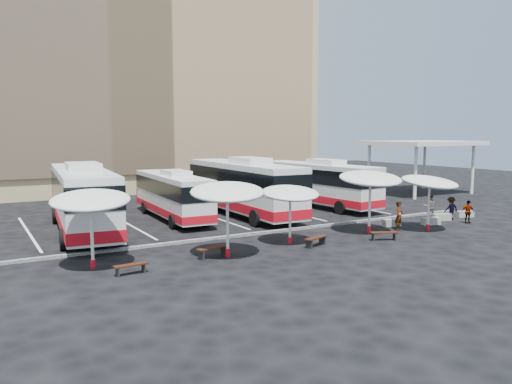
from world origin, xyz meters
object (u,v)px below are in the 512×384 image
wood_bench_0 (131,267)px  wood_bench_3 (384,234)px  sunshade_4 (430,182)px  conc_bench_1 (431,221)px  bus_0 (82,197)px  sunshade_0 (91,201)px  passenger_1 (430,207)px  passenger_0 (399,216)px  conc_bench_2 (442,217)px  conc_bench_3 (465,214)px  wood_bench_2 (316,239)px  passenger_2 (468,212)px  sunshade_1 (227,192)px  sunshade_2 (290,193)px  wood_bench_1 (213,250)px  bus_2 (243,186)px  conc_bench_0 (391,223)px  bus_3 (317,182)px  passenger_3 (451,208)px  bus_1 (172,194)px  sunshade_3 (370,179)px

wood_bench_0 → wood_bench_3: (14.19, -0.41, 0.02)m
wood_bench_0 → wood_bench_3: bearing=-1.7°
sunshade_4 → conc_bench_1: size_ratio=3.06×
bus_0 → sunshade_0: bearing=-92.9°
sunshade_0 → passenger_1: sunshade_0 is taller
sunshade_0 → passenger_0: size_ratio=2.42×
conc_bench_2 → conc_bench_3: conc_bench_2 is taller
wood_bench_2 → passenger_2: passenger_2 is taller
sunshade_1 → conc_bench_3: 20.16m
sunshade_2 → wood_bench_1: bearing=-172.7°
wood_bench_1 → wood_bench_0: bearing=-168.2°
wood_bench_0 → wood_bench_3: 14.20m
bus_2 → wood_bench_3: (2.68, -11.54, -1.82)m
conc_bench_0 → sunshade_4: bearing=-69.7°
passenger_2 → conc_bench_0: bearing=-177.1°
sunshade_0 → sunshade_1: sunshade_1 is taller
sunshade_1 → bus_0: bearing=116.0°
wood_bench_1 → bus_3: bearing=37.1°
sunshade_1 → passenger_2: 18.10m
wood_bench_3 → conc_bench_1: conc_bench_1 is taller
wood_bench_2 → passenger_2: (12.84, 0.36, 0.39)m
wood_bench_3 → conc_bench_1: 6.40m
conc_bench_2 → passenger_3: 1.00m
bus_1 → wood_bench_2: 12.46m
passenger_2 → bus_2: bearing=159.3°
wood_bench_0 → wood_bench_2: size_ratio=0.90×
bus_1 → bus_2: 5.14m
bus_2 → wood_bench_3: bearing=-75.7°
bus_2 → conc_bench_0: bus_2 is taller
wood_bench_1 → conc_bench_2: size_ratio=1.37×
bus_3 → wood_bench_3: size_ratio=7.94×
wood_bench_0 → conc_bench_0: conc_bench_0 is taller
sunshade_3 → passenger_3: (8.16, 0.65, -2.47)m
bus_3 → wood_bench_1: (-14.62, -11.07, -1.61)m
bus_1 → sunshade_0: sunshade_0 is taller
conc_bench_0 → conc_bench_2: conc_bench_2 is taller
sunshade_3 → wood_bench_0: size_ratio=3.15×
bus_0 → wood_bench_3: (14.05, -10.79, -1.82)m
sunshade_0 → conc_bench_1: size_ratio=3.38×
wood_bench_0 → bus_0: bearing=89.2°
bus_3 → sunshade_1: (-13.96, -11.35, 1.17)m
sunshade_0 → sunshade_1: size_ratio=0.92×
sunshade_3 → conc_bench_3: 10.39m
bus_2 → passenger_2: bus_2 is taller
bus_3 → conc_bench_0: 9.72m
passenger_0 → conc_bench_1: bearing=-25.2°
sunshade_1 → conc_bench_1: bearing=3.4°
conc_bench_3 → wood_bench_1: bearing=-176.0°
wood_bench_0 → passenger_0: (17.11, 1.28, 0.56)m
sunshade_3 → wood_bench_0: (-14.89, -1.52, -2.93)m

